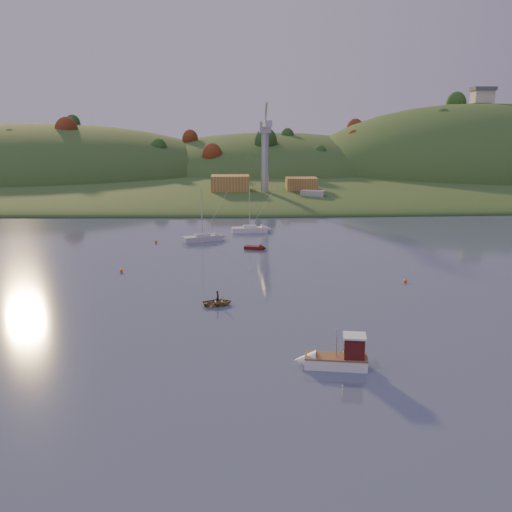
{
  "coord_description": "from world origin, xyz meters",
  "views": [
    {
      "loc": [
        -6.27,
        -43.76,
        22.06
      ],
      "look_at": [
        -3.58,
        33.44,
        4.0
      ],
      "focal_mm": 40.0,
      "sensor_mm": 36.0,
      "label": 1
    }
  ],
  "objects_px": {
    "canoe": "(218,302)",
    "red_tender": "(258,248)",
    "sailboat_far": "(250,229)",
    "fishing_boat": "(331,357)",
    "sailboat_near": "(202,237)"
  },
  "relations": [
    {
      "from": "canoe",
      "to": "red_tender",
      "type": "relative_size",
      "value": 0.87
    },
    {
      "from": "sailboat_near",
      "to": "canoe",
      "type": "bearing_deg",
      "value": -108.85
    },
    {
      "from": "canoe",
      "to": "fishing_boat",
      "type": "bearing_deg",
      "value": -161.42
    },
    {
      "from": "sailboat_near",
      "to": "fishing_boat",
      "type": "bearing_deg",
      "value": -100.26
    },
    {
      "from": "sailboat_far",
      "to": "red_tender",
      "type": "xyz_separation_m",
      "value": [
        1.13,
        -16.63,
        -0.4
      ]
    },
    {
      "from": "sailboat_far",
      "to": "canoe",
      "type": "relative_size",
      "value": 2.78
    },
    {
      "from": "sailboat_far",
      "to": "red_tender",
      "type": "relative_size",
      "value": 2.41
    },
    {
      "from": "sailboat_far",
      "to": "canoe",
      "type": "distance_m",
      "value": 48.73
    },
    {
      "from": "fishing_boat",
      "to": "sailboat_near",
      "type": "height_order",
      "value": "sailboat_near"
    },
    {
      "from": "sailboat_near",
      "to": "red_tender",
      "type": "relative_size",
      "value": 2.46
    },
    {
      "from": "red_tender",
      "to": "sailboat_far",
      "type": "bearing_deg",
      "value": 109.28
    },
    {
      "from": "fishing_boat",
      "to": "red_tender",
      "type": "relative_size",
      "value": 1.65
    },
    {
      "from": "sailboat_near",
      "to": "sailboat_far",
      "type": "xyz_separation_m",
      "value": [
        9.3,
        8.79,
        -0.01
      ]
    },
    {
      "from": "canoe",
      "to": "red_tender",
      "type": "distance_m",
      "value": 32.44
    },
    {
      "from": "sailboat_far",
      "to": "red_tender",
      "type": "height_order",
      "value": "sailboat_far"
    }
  ]
}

